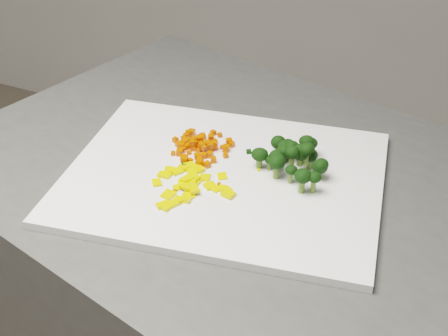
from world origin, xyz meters
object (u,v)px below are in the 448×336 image
at_px(cutting_board, 224,177).
at_px(broccoli_pile, 301,155).
at_px(pepper_pile, 190,185).
at_px(carrot_pile, 202,141).

bearing_deg(cutting_board, broccoli_pile, 28.53).
bearing_deg(pepper_pile, cutting_board, 65.10).
bearing_deg(broccoli_pile, cutting_board, -151.47).
distance_m(pepper_pile, broccoli_pile, 0.17).
height_order(cutting_board, carrot_pile, carrot_pile).
bearing_deg(carrot_pile, cutting_board, -37.64).
bearing_deg(carrot_pile, broccoli_pile, 2.74).
xyz_separation_m(cutting_board, carrot_pile, (-0.06, 0.05, 0.02)).
xyz_separation_m(pepper_pile, broccoli_pile, (0.13, 0.11, 0.02)).
relative_size(pepper_pile, broccoli_pile, 0.97).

